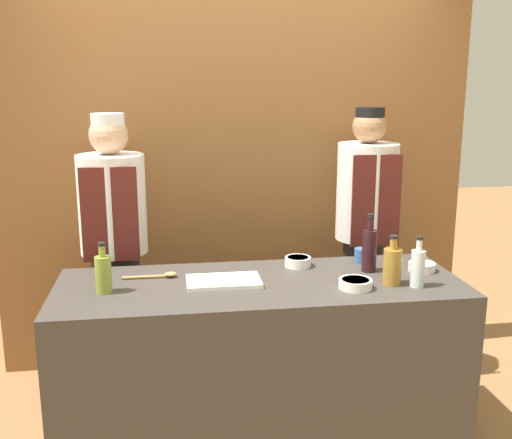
# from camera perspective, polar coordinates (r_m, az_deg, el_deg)

# --- Properties ---
(cabinet_wall) EXTENTS (3.01, 0.18, 2.40)m
(cabinet_wall) POSITION_cam_1_polar(r_m,az_deg,el_deg) (3.90, -2.04, 3.70)
(cabinet_wall) COLOR brown
(cabinet_wall) RESTS_ON ground_plane
(counter) EXTENTS (1.97, 0.72, 0.88)m
(counter) POSITION_cam_1_polar(r_m,az_deg,el_deg) (3.10, 0.40, -13.71)
(counter) COLOR #3D3833
(counter) RESTS_ON ground_plane
(sauce_bowl_purple) EXTENTS (0.14, 0.14, 0.04)m
(sauce_bowl_purple) POSITION_cam_1_polar(r_m,az_deg,el_deg) (3.20, 15.52, -4.32)
(sauce_bowl_purple) COLOR white
(sauce_bowl_purple) RESTS_ON counter
(sauce_bowl_white) EXTENTS (0.16, 0.16, 0.04)m
(sauce_bowl_white) POSITION_cam_1_polar(r_m,az_deg,el_deg) (2.87, 9.45, -6.01)
(sauce_bowl_white) COLOR white
(sauce_bowl_white) RESTS_ON counter
(sauce_bowl_orange) EXTENTS (0.14, 0.14, 0.05)m
(sauce_bowl_orange) POSITION_cam_1_polar(r_m,az_deg,el_deg) (3.16, 4.01, -3.98)
(sauce_bowl_orange) COLOR white
(sauce_bowl_orange) RESTS_ON counter
(cutting_board) EXTENTS (0.36, 0.21, 0.02)m
(cutting_board) POSITION_cam_1_polar(r_m,az_deg,el_deg) (2.91, -3.10, -5.89)
(cutting_board) COLOR white
(cutting_board) RESTS_ON counter
(bottle_oil) EXTENTS (0.08, 0.08, 0.24)m
(bottle_oil) POSITION_cam_1_polar(r_m,az_deg,el_deg) (2.85, -14.34, -4.97)
(bottle_oil) COLOR olive
(bottle_oil) RESTS_ON counter
(bottle_wine) EXTENTS (0.07, 0.07, 0.30)m
(bottle_wine) POSITION_cam_1_polar(r_m,az_deg,el_deg) (3.11, 10.75, -2.79)
(bottle_wine) COLOR black
(bottle_wine) RESTS_ON counter
(bottle_vinegar) EXTENTS (0.09, 0.09, 0.24)m
(bottle_vinegar) POSITION_cam_1_polar(r_m,az_deg,el_deg) (2.94, 12.85, -4.29)
(bottle_vinegar) COLOR olive
(bottle_vinegar) RESTS_ON counter
(bottle_clear) EXTENTS (0.07, 0.07, 0.25)m
(bottle_clear) POSITION_cam_1_polar(r_m,az_deg,el_deg) (2.94, 15.16, -4.40)
(bottle_clear) COLOR silver
(bottle_clear) RESTS_ON counter
(cup_blue) EXTENTS (0.08, 0.08, 0.08)m
(cup_blue) POSITION_cam_1_polar(r_m,az_deg,el_deg) (3.27, 10.02, -3.39)
(cup_blue) COLOR #386093
(cup_blue) RESTS_ON counter
(wooden_spoon) EXTENTS (0.27, 0.05, 0.03)m
(wooden_spoon) POSITION_cam_1_polar(r_m,az_deg,el_deg) (3.02, -9.30, -5.28)
(wooden_spoon) COLOR #B2844C
(wooden_spoon) RESTS_ON counter
(chef_left) EXTENTS (0.38, 0.38, 1.66)m
(chef_left) POSITION_cam_1_polar(r_m,az_deg,el_deg) (3.52, -13.31, -2.74)
(chef_left) COLOR #28282D
(chef_left) RESTS_ON ground_plane
(chef_right) EXTENTS (0.36, 0.36, 1.69)m
(chef_right) POSITION_cam_1_polar(r_m,az_deg,el_deg) (3.69, 10.34, -1.60)
(chef_right) COLOR #28282D
(chef_right) RESTS_ON ground_plane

